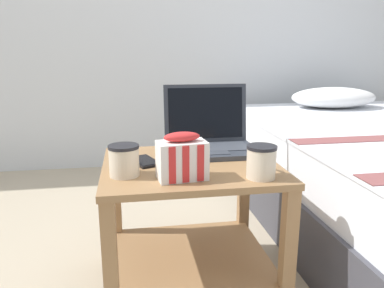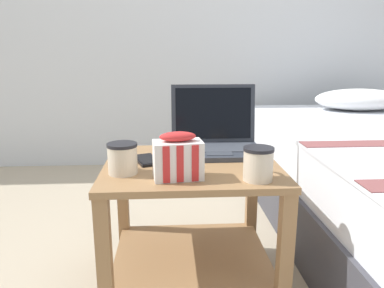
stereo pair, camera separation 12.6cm
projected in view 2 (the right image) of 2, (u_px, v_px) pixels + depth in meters
name	position (u px, v px, depth m)	size (l,w,h in m)	color
ground_plane	(191.00, 285.00, 1.44)	(8.00, 8.00, 0.00)	tan
bedside_table	(191.00, 209.00, 1.36)	(0.61, 0.53, 0.49)	#997047
laptop	(216.00, 138.00, 1.47)	(0.35, 0.28, 0.25)	#333842
mug_front_left	(122.00, 157.00, 1.20)	(0.10, 0.13, 0.10)	beige
mug_front_right	(258.00, 162.00, 1.14)	(0.09, 0.14, 0.10)	beige
snack_bag	(178.00, 158.00, 1.15)	(0.16, 0.11, 0.15)	white
cell_phone	(147.00, 160.00, 1.34)	(0.12, 0.16, 0.01)	black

